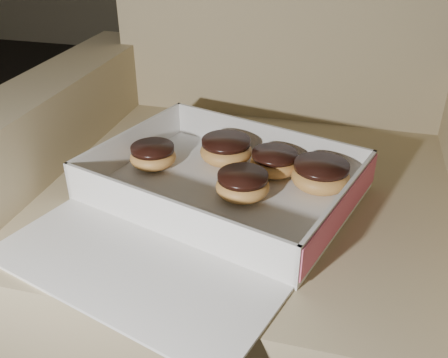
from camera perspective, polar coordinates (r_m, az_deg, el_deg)
The scene contains 11 objects.
floor at distance 1.34m, azimuth -24.24°, elevation -14.69°, with size 4.50×4.50×0.00m, color black.
armchair at distance 1.02m, azimuth 3.81°, elevation -4.60°, with size 0.93×0.79×0.97m.
bakery_box at distance 0.82m, azimuth -1.43°, elevation -2.24°, with size 0.54×0.59×0.07m.
donut_a at distance 0.85m, azimuth 10.99°, elevation 0.42°, with size 0.10×0.10×0.05m.
donut_b at distance 0.89m, azimuth 5.78°, elevation 1.92°, with size 0.09×0.09×0.04m.
donut_c at distance 0.92m, azimuth -8.12°, elevation 2.65°, with size 0.08×0.08×0.04m.
donut_d at distance 0.82m, azimuth 2.14°, elevation -0.68°, with size 0.09×0.09×0.04m.
donut_e at distance 0.92m, azimuth 0.24°, elevation 3.32°, with size 0.10×0.10×0.05m.
crumb_a at distance 0.93m, azimuth -9.36°, elevation 1.39°, with size 0.01×0.01×0.00m, color black.
crumb_b at distance 0.77m, azimuth 10.68°, elevation -5.48°, with size 0.01×0.01×0.00m, color black.
crumb_c at distance 0.78m, azimuth -8.21°, elevation -4.60°, with size 0.01×0.01×0.00m, color black.
Camera 1 is at (0.73, -0.69, 0.88)m, focal length 40.00 mm.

